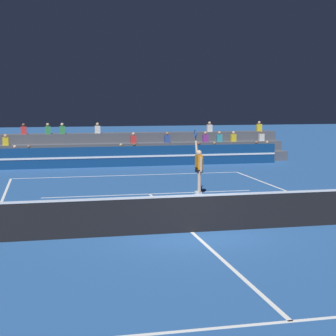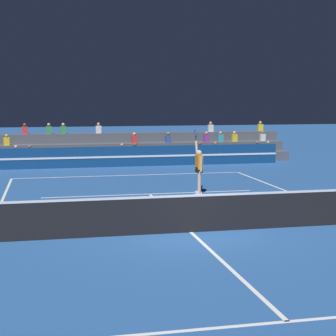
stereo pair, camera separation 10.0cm
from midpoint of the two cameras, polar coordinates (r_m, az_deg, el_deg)
ground_plane at (r=15.68m, az=2.26°, el=-6.54°), size 120.00×120.00×0.00m
court_lines at (r=15.68m, az=2.26°, el=-6.53°), size 11.10×23.90×0.01m
tennis_net at (r=15.56m, az=2.27°, el=-4.59°), size 12.00×0.10×1.10m
sponsor_banner_wall at (r=30.61m, az=-5.10°, el=1.16°), size 18.00×0.26×1.10m
bleacher_stand at (r=33.10m, az=-5.66°, el=1.78°), size 20.51×2.85×2.28m
tennis_player at (r=21.79m, az=3.03°, el=-0.05°), size 0.33×0.88×2.50m
tennis_ball at (r=17.26m, az=-11.96°, el=-5.31°), size 0.07×0.07×0.07m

